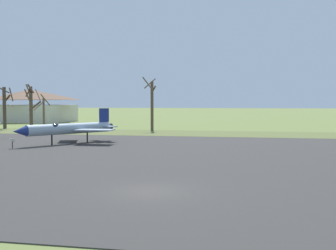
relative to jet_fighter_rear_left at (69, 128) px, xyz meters
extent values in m
plane|color=olive|center=(15.28, -23.24, -1.82)|extent=(600.00, 600.00, 0.00)
cube|color=#383533|center=(15.28, -9.97, -1.80)|extent=(107.80, 44.23, 0.05)
cube|color=#5F6736|center=(15.28, 18.15, -1.79)|extent=(167.80, 12.00, 0.06)
cylinder|color=#8EA3B2|center=(0.08, 0.12, -0.03)|extent=(7.10, 9.69, 1.25)
cone|color=navy|center=(-3.37, -5.00, -0.03)|extent=(1.80, 1.89, 1.15)
cylinder|color=black|center=(3.25, 4.82, -0.03)|extent=(1.11, 1.06, 0.88)
ellipsoid|color=#19232D|center=(-0.96, -1.43, 0.32)|extent=(0.81, 1.53, 0.76)
cube|color=#8EA3B2|center=(-1.28, 2.99, -0.12)|extent=(3.50, 4.70, 0.12)
cube|color=#8EA3B2|center=(3.25, -0.06, -0.12)|extent=(4.27, 2.30, 0.12)
cube|color=navy|center=(2.83, 4.20, 1.45)|extent=(0.92, 1.26, 1.71)
cube|color=#8EA3B2|center=(1.81, 4.79, 0.07)|extent=(2.18, 2.00, 0.12)
cube|color=#8EA3B2|center=(3.76, 3.48, 0.07)|extent=(2.18, 2.00, 0.12)
cylinder|color=black|center=(-1.25, -1.86, -1.24)|extent=(0.17, 0.17, 1.17)
cylinder|color=black|center=(1.41, 2.10, -1.24)|extent=(0.17, 0.17, 1.17)
cylinder|color=black|center=(-3.68, -5.92, -1.44)|extent=(0.08, 0.08, 0.76)
cube|color=white|center=(-3.68, -5.92, -0.90)|extent=(0.49, 0.24, 0.35)
cylinder|color=#42382D|center=(-22.72, 22.64, 1.98)|extent=(0.61, 0.61, 7.61)
cylinder|color=#42382D|center=(-22.78, 23.27, 3.41)|extent=(1.46, 0.41, 1.40)
cylinder|color=#42382D|center=(-21.56, 23.04, 4.43)|extent=(1.05, 2.52, 2.49)
cylinder|color=#42382D|center=(-22.40, 21.24, 5.44)|extent=(2.96, 0.86, 1.68)
cylinder|color=#42382D|center=(-22.37, 23.25, 3.90)|extent=(1.50, 1.03, 1.06)
cylinder|color=brown|center=(-16.93, 21.68, 1.93)|extent=(0.59, 0.59, 7.50)
cylinder|color=brown|center=(-17.44, 21.94, 4.94)|extent=(0.86, 1.34, 1.91)
cylinder|color=brown|center=(-16.79, 22.86, 2.38)|extent=(2.59, 0.62, 1.88)
cylinder|color=brown|center=(-17.17, 21.19, 5.35)|extent=(1.22, 0.76, 1.75)
cylinder|color=brown|center=(-17.27, 21.04, 4.33)|extent=(1.54, 0.98, 2.09)
cylinder|color=brown|center=(-16.70, 21.26, 5.41)|extent=(1.21, 0.85, 1.70)
cylinder|color=brown|center=(-14.61, 21.86, 0.97)|extent=(0.38, 0.38, 5.57)
cylinder|color=brown|center=(-15.21, 21.07, 4.28)|extent=(1.77, 1.40, 2.24)
cylinder|color=brown|center=(-13.97, 21.33, 3.43)|extent=(1.32, 1.52, 2.09)
cylinder|color=brown|center=(-15.67, 22.28, 2.49)|extent=(1.02, 2.27, 1.75)
cylinder|color=brown|center=(4.71, 22.99, 2.36)|extent=(0.50, 0.50, 8.37)
cylinder|color=brown|center=(4.83, 23.42, 5.13)|extent=(1.15, 0.56, 1.53)
cylinder|color=brown|center=(4.12, 22.07, 6.26)|extent=(2.07, 1.44, 2.18)
cylinder|color=brown|center=(4.14, 23.82, 6.26)|extent=(1.86, 1.36, 1.80)
cube|color=beige|center=(-32.44, 48.80, 0.26)|extent=(21.01, 15.41, 4.16)
pyramid|color=brown|center=(-32.44, 48.80, 4.88)|extent=(22.06, 16.19, 2.54)
camera|label=1|loc=(20.33, -44.86, 3.13)|focal=43.78mm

